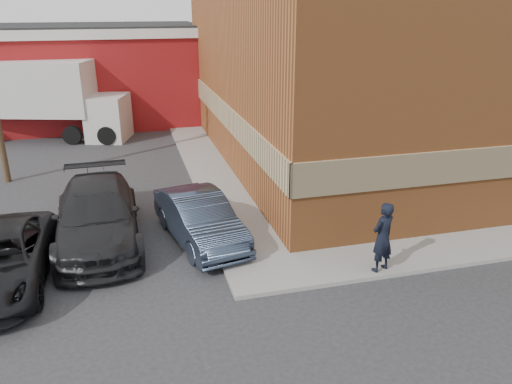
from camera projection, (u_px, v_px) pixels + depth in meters
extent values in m
plane|color=#28282B|center=(239.00, 263.00, 13.85)|extent=(90.00, 90.00, 0.00)
cube|color=#9D5628|center=(376.00, 57.00, 22.41)|extent=(14.00, 18.00, 9.00)
cube|color=tan|center=(512.00, 161.00, 15.03)|extent=(14.16, 0.08, 1.00)
cube|color=tan|center=(224.00, 113.00, 21.51)|extent=(0.08, 18.16, 1.00)
cube|color=gray|center=(491.00, 244.00, 14.81)|extent=(16.00, 1.80, 0.12)
cube|color=gray|center=(206.00, 164.00, 22.10)|extent=(1.80, 18.00, 0.12)
cube|color=maroon|center=(64.00, 80.00, 29.58)|extent=(16.00, 8.00, 5.00)
cube|color=silver|center=(57.00, 31.00, 28.60)|extent=(16.30, 8.30, 0.50)
cube|color=black|center=(57.00, 25.00, 28.50)|extent=(16.00, 8.00, 0.10)
imported|color=black|center=(383.00, 237.00, 12.94)|extent=(0.82, 0.68, 1.92)
imported|color=#2A3446|center=(200.00, 219.00, 14.90)|extent=(2.47, 4.71, 1.48)
imported|color=black|center=(97.00, 215.00, 14.84)|extent=(2.57, 5.97, 1.71)
cube|color=silver|center=(30.00, 88.00, 25.60)|extent=(6.78, 4.26, 2.74)
cube|color=#1B631A|center=(20.00, 100.00, 24.56)|extent=(5.85, 1.80, 0.84)
cube|color=silver|center=(112.00, 118.00, 26.00)|extent=(2.49, 2.77, 2.32)
cylinder|color=black|center=(4.00, 125.00, 27.45)|extent=(1.00, 0.58, 0.95)
cylinder|color=black|center=(72.00, 135.00, 25.32)|extent=(1.00, 0.58, 0.95)
cylinder|color=black|center=(87.00, 126.00, 27.29)|extent=(1.00, 0.58, 0.95)
cylinder|color=black|center=(107.00, 135.00, 25.26)|extent=(1.00, 0.58, 0.95)
cylinder|color=black|center=(119.00, 126.00, 27.23)|extent=(1.00, 0.58, 0.95)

